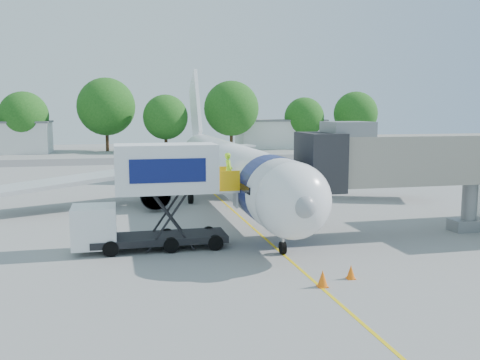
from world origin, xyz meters
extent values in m
plane|color=gray|center=(0.00, 0.00, 0.00)|extent=(160.00, 160.00, 0.00)
cube|color=yellow|center=(0.00, 0.00, 0.01)|extent=(0.15, 70.00, 0.01)
cube|color=#59595B|center=(0.00, 42.00, 0.00)|extent=(120.00, 10.00, 0.01)
cylinder|color=white|center=(0.00, 3.00, 3.00)|extent=(3.70, 28.00, 3.70)
sphere|color=white|center=(0.00, -11.00, 3.00)|extent=(3.70, 3.70, 3.70)
sphere|color=gray|center=(0.00, -12.55, 3.00)|extent=(1.10, 1.10, 1.10)
cone|color=white|center=(0.00, 20.00, 3.00)|extent=(3.70, 6.00, 3.70)
cube|color=white|center=(0.00, 21.00, 7.20)|extent=(0.35, 7.26, 8.29)
cube|color=silver|center=(9.00, 6.50, 2.30)|extent=(16.17, 9.32, 1.42)
cube|color=silver|center=(-9.00, 6.50, 2.30)|extent=(16.17, 9.32, 1.42)
cylinder|color=#999BA0|center=(5.50, 4.50, 1.30)|extent=(2.10, 3.60, 2.10)
cylinder|color=#999BA0|center=(-5.50, 4.50, 1.30)|extent=(2.10, 3.60, 2.10)
cube|color=black|center=(0.00, -11.30, 3.45)|extent=(2.60, 1.39, 0.81)
cylinder|color=#0C1556|center=(0.00, -8.00, 3.00)|extent=(3.73, 2.00, 3.73)
cylinder|color=silver|center=(0.00, -9.50, 0.75)|extent=(0.16, 0.16, 1.50)
cylinder|color=black|center=(0.00, -9.50, 0.32)|extent=(0.25, 0.64, 0.64)
cylinder|color=black|center=(2.60, 6.00, 0.45)|extent=(0.35, 0.90, 0.90)
cylinder|color=black|center=(-2.60, 6.00, 0.45)|extent=(0.35, 0.90, 0.90)
cube|color=gray|center=(9.00, -7.00, 4.40)|extent=(13.60, 2.60, 2.80)
cube|color=black|center=(2.90, -7.00, 4.40)|extent=(2.00, 3.20, 3.20)
cube|color=slate|center=(4.50, -7.00, 6.20)|extent=(2.40, 2.40, 0.80)
cylinder|color=slate|center=(12.50, -7.00, 1.50)|extent=(0.90, 0.90, 3.00)
cube|color=slate|center=(12.50, -7.00, 0.35)|extent=(2.20, 1.20, 0.70)
cylinder|color=black|center=(11.60, -7.00, 0.35)|extent=(0.30, 0.70, 0.70)
cube|color=black|center=(-6.00, -7.00, 0.55)|extent=(7.00, 2.30, 0.35)
cube|color=white|center=(-9.30, -7.00, 1.35)|extent=(2.20, 2.20, 2.10)
cube|color=black|center=(-9.30, -7.00, 1.80)|extent=(1.90, 2.10, 0.70)
cube|color=white|center=(-5.60, -7.00, 4.25)|extent=(5.20, 2.40, 2.50)
cube|color=#0C1556|center=(-5.60, -8.22, 4.25)|extent=(3.80, 0.04, 1.20)
cube|color=silver|center=(-2.45, -7.00, 3.05)|extent=(1.10, 2.20, 0.10)
cube|color=#FFB60D|center=(-2.45, -8.05, 3.60)|extent=(1.10, 0.06, 1.10)
cube|color=#FFB60D|center=(-2.45, -5.95, 3.60)|extent=(1.10, 0.06, 1.10)
cylinder|color=black|center=(-3.20, -8.05, 0.40)|extent=(0.80, 0.25, 0.80)
cylinder|color=black|center=(-3.20, -5.95, 0.40)|extent=(0.80, 0.25, 0.80)
cylinder|color=black|center=(-8.50, -8.05, 0.40)|extent=(0.80, 0.25, 0.80)
cylinder|color=black|center=(-8.50, -5.95, 0.40)|extent=(0.80, 0.25, 0.80)
imported|color=#96E518|center=(-2.28, -7.00, 4.04)|extent=(0.47, 0.70, 1.89)
cube|color=white|center=(0.42, -15.62, 0.70)|extent=(3.91, 3.01, 1.39)
cube|color=#0C1556|center=(0.42, -15.62, 1.15)|extent=(2.49, 2.33, 0.35)
cylinder|color=black|center=(-0.60, -16.81, 0.35)|extent=(0.74, 0.50, 0.70)
cylinder|color=black|center=(-1.14, -15.52, 0.35)|extent=(0.74, 0.50, 0.70)
cylinder|color=black|center=(1.97, -15.72, 0.35)|extent=(0.74, 0.50, 0.70)
cylinder|color=black|center=(1.43, -14.44, 0.35)|extent=(0.74, 0.50, 0.70)
cone|color=orange|center=(0.08, -14.70, 0.36)|extent=(0.45, 0.45, 0.72)
cube|color=orange|center=(0.08, -14.70, 0.02)|extent=(0.41, 0.41, 0.04)
cone|color=orange|center=(1.67, -13.98, 0.31)|extent=(0.39, 0.39, 0.62)
cube|color=orange|center=(1.67, -13.98, 0.02)|extent=(0.36, 0.36, 0.04)
cube|color=silver|center=(22.00, 62.00, 2.50)|extent=(16.00, 7.00, 5.00)
cube|color=slate|center=(22.00, 62.00, 5.15)|extent=(16.40, 7.40, 0.30)
cylinder|color=#382314|center=(-22.86, 58.99, 1.79)|extent=(0.56, 0.56, 3.58)
sphere|color=#1A5115|center=(-22.86, 58.99, 6.16)|extent=(7.94, 7.94, 7.94)
cylinder|color=#382314|center=(-9.73, 60.60, 2.22)|extent=(0.56, 0.56, 4.45)
sphere|color=#1A5115|center=(-9.73, 60.60, 7.66)|extent=(9.88, 9.88, 9.88)
cylinder|color=#382314|center=(0.06, 56.90, 1.71)|extent=(0.56, 0.56, 3.42)
sphere|color=#1A5115|center=(0.06, 56.90, 5.90)|extent=(7.61, 7.61, 7.61)
cylinder|color=#382314|center=(11.33, 56.30, 2.13)|extent=(0.56, 0.56, 4.27)
sphere|color=#1A5115|center=(11.33, 56.30, 7.35)|extent=(9.49, 9.49, 9.49)
cylinder|color=#382314|center=(26.00, 60.06, 1.66)|extent=(0.56, 0.56, 3.32)
sphere|color=#1A5115|center=(26.00, 60.06, 5.72)|extent=(7.38, 7.38, 7.38)
cylinder|color=#382314|center=(36.02, 59.48, 1.86)|extent=(0.56, 0.56, 3.72)
sphere|color=#1A5115|center=(36.02, 59.48, 6.40)|extent=(8.26, 8.26, 8.26)
camera|label=1|loc=(-8.00, -34.70, 7.31)|focal=40.00mm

